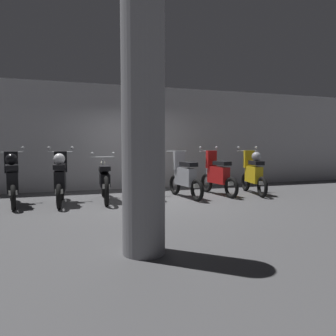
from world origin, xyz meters
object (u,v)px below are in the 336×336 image
object	(u,v)px
motorbike_slot_2	(104,180)
motorbike_slot_6	(253,173)
motorbike_slot_4	(185,177)
support_pillar	(143,126)
motorbike_slot_5	(217,175)
motorbike_slot_0	(12,180)
motorbike_slot_3	(145,177)
motorbike_slot_1	(60,179)

from	to	relation	value
motorbike_slot_2	motorbike_slot_6	distance (m)	3.96
motorbike_slot_4	support_pillar	xyz separation A→B (m)	(-1.95, -3.70, 1.03)
motorbike_slot_5	motorbike_slot_0	bearing A→B (deg)	-179.95
motorbike_slot_6	motorbike_slot_0	bearing A→B (deg)	178.60
motorbike_slot_2	motorbike_slot_5	world-z (taller)	motorbike_slot_5
motorbike_slot_2	motorbike_slot_6	world-z (taller)	motorbike_slot_6
motorbike_slot_0	motorbike_slot_2	bearing A→B (deg)	0.97
motorbike_slot_3	motorbike_slot_4	bearing A→B (deg)	-11.65
motorbike_slot_0	motorbike_slot_6	xyz separation A→B (m)	(5.94, -0.14, 0.00)
motorbike_slot_2	motorbike_slot_3	size ratio (longest dim) A/B	1.16
motorbike_slot_0	motorbike_slot_5	size ratio (longest dim) A/B	1.00
motorbike_slot_0	motorbike_slot_5	xyz separation A→B (m)	(4.94, 0.00, -0.04)
motorbike_slot_4	motorbike_slot_5	distance (m)	1.00
motorbike_slot_4	support_pillar	bearing A→B (deg)	-117.81
motorbike_slot_1	support_pillar	xyz separation A→B (m)	(1.01, -3.71, 0.98)
motorbike_slot_2	motorbike_slot_0	bearing A→B (deg)	-179.03
motorbike_slot_0	motorbike_slot_3	bearing A→B (deg)	1.24
motorbike_slot_2	motorbike_slot_3	distance (m)	0.99
support_pillar	motorbike_slot_3	bearing A→B (deg)	76.04
support_pillar	motorbike_slot_5	bearing A→B (deg)	52.56
motorbike_slot_2	motorbike_slot_1	bearing A→B (deg)	-171.12
motorbike_slot_1	motorbike_slot_5	xyz separation A→B (m)	(3.95, 0.12, -0.04)
motorbike_slot_4	support_pillar	distance (m)	4.30
motorbike_slot_3	motorbike_slot_6	distance (m)	2.97
motorbike_slot_4	motorbike_slot_6	bearing A→B (deg)	-0.21
motorbike_slot_2	motorbike_slot_5	bearing A→B (deg)	-0.58
motorbike_slot_1	motorbike_slot_4	distance (m)	2.96
motorbike_slot_0	motorbike_slot_1	distance (m)	1.00
motorbike_slot_4	motorbike_slot_6	size ratio (longest dim) A/B	1.01
motorbike_slot_1	support_pillar	bearing A→B (deg)	-74.81
motorbike_slot_0	motorbike_slot_4	distance (m)	3.95
motorbike_slot_6	motorbike_slot_5	bearing A→B (deg)	171.52
motorbike_slot_0	motorbike_slot_6	bearing A→B (deg)	-1.40
motorbike_slot_5	motorbike_slot_6	size ratio (longest dim) A/B	1.01
motorbike_slot_3	motorbike_slot_4	distance (m)	1.00
motorbike_slot_0	motorbike_slot_4	xyz separation A→B (m)	(3.95, -0.14, -0.04)
motorbike_slot_0	motorbike_slot_2	distance (m)	1.98
motorbike_slot_2	motorbike_slot_4	xyz separation A→B (m)	(1.97, -0.17, 0.03)
motorbike_slot_0	motorbike_slot_2	size ratio (longest dim) A/B	0.86
motorbike_slot_6	support_pillar	distance (m)	5.48
motorbike_slot_1	motorbike_slot_6	bearing A→B (deg)	-0.28
motorbike_slot_0	motorbike_slot_1	size ratio (longest dim) A/B	0.99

